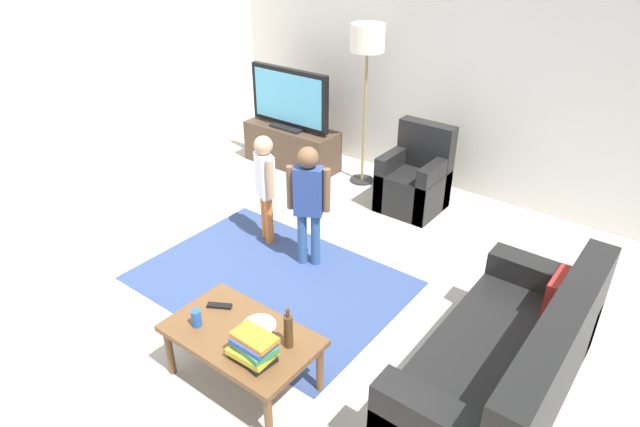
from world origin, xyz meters
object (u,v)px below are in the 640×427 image
object	(u,v)px
child_center	(308,196)
coffee_table	(241,339)
bottle	(288,331)
child_near_tv	(265,180)
plate	(259,325)
armchair	(415,181)
floor_lamp	(367,47)
tv_stand	(292,147)
tv	(289,99)
book_stack	(253,347)
couch	(511,369)
tv_remote	(220,306)
soda_can	(196,318)

from	to	relation	value
child_center	coffee_table	size ratio (longest dim) A/B	1.12
bottle	child_near_tv	bearing A→B (deg)	136.53
child_near_tv	plate	size ratio (longest dim) A/B	4.83
armchair	floor_lamp	bearing A→B (deg)	166.41
armchair	bottle	size ratio (longest dim) A/B	3.08
tv_stand	armchair	size ratio (longest dim) A/B	1.33
tv	armchair	size ratio (longest dim) A/B	1.22
book_stack	coffee_table	bearing A→B (deg)	152.99
child_near_tv	couch	bearing A→B (deg)	-12.25
child_center	bottle	size ratio (longest dim) A/B	3.84
tv	tv_stand	bearing A→B (deg)	90.00
armchair	child_near_tv	distance (m)	1.68
couch	child_center	distance (m)	2.09
child_near_tv	child_center	size ratio (longest dim) A/B	0.95
tv_remote	soda_can	distance (m)	0.23
tv	soda_can	world-z (taller)	tv
tv_stand	bottle	distance (m)	3.70
child_center	book_stack	xyz separation A→B (m)	(0.76, -1.49, -0.17)
floor_lamp	book_stack	size ratio (longest dim) A/B	5.92
tv_stand	floor_lamp	xyz separation A→B (m)	(0.94, 0.15, 1.30)
child_center	tv_remote	world-z (taller)	child_center
floor_lamp	child_near_tv	world-z (taller)	floor_lamp
book_stack	plate	xyz separation A→B (m)	(-0.17, 0.23, -0.08)
child_center	soda_can	world-z (taller)	child_center
plate	tv_remote	bearing A→B (deg)	-176.73
bottle	tv_remote	xyz separation A→B (m)	(-0.62, 0.00, -0.11)
armchair	child_near_tv	size ratio (longest dim) A/B	0.85
tv_stand	tv	world-z (taller)	tv
child_near_tv	tv_remote	world-z (taller)	child_near_tv
coffee_table	tv_remote	world-z (taller)	tv_remote
armchair	tv_stand	bearing A→B (deg)	178.70
couch	child_near_tv	xyz separation A→B (m)	(-2.57, 0.56, 0.35)
soda_can	tv_stand	bearing A→B (deg)	120.00
plate	tv	bearing A→B (deg)	126.86
tv	bottle	size ratio (longest dim) A/B	3.76
tv_stand	child_center	xyz separation A→B (m)	(1.51, -1.56, 0.43)
tv	floor_lamp	size ratio (longest dim) A/B	0.62
floor_lamp	child_near_tv	xyz separation A→B (m)	(0.00, -1.64, -0.91)
floor_lamp	coffee_table	distance (m)	3.48
couch	child_near_tv	size ratio (longest dim) A/B	1.69
tv	book_stack	size ratio (longest dim) A/B	3.66
floor_lamp	soda_can	bearing A→B (deg)	-75.66
armchair	tv_remote	world-z (taller)	armchair
floor_lamp	child_near_tv	bearing A→B (deg)	-90.00
tv	book_stack	bearing A→B (deg)	-53.17
book_stack	tv	bearing A→B (deg)	126.83
coffee_table	plate	xyz separation A→B (m)	(0.05, 0.12, 0.06)
bottle	tv_remote	bearing A→B (deg)	180.00
child_center	book_stack	size ratio (longest dim) A/B	3.74
couch	coffee_table	xyz separation A→B (m)	(-1.47, -0.89, 0.08)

